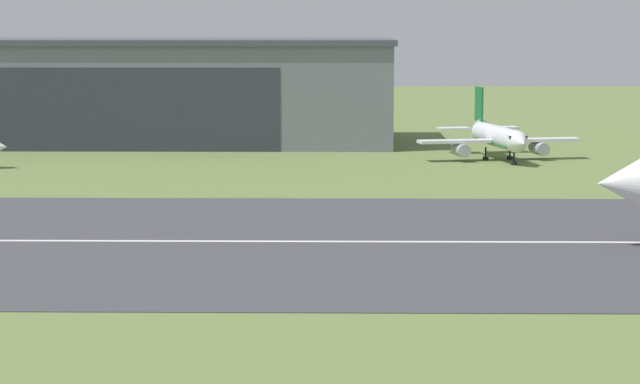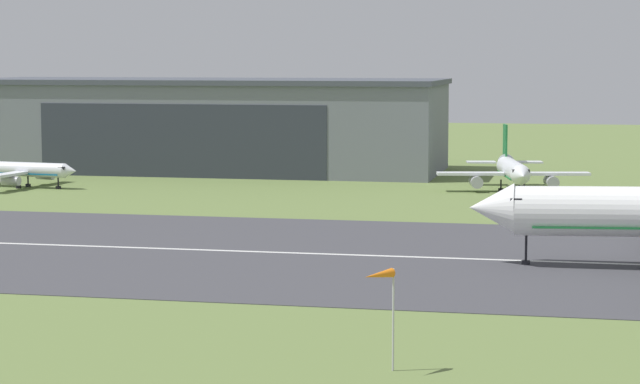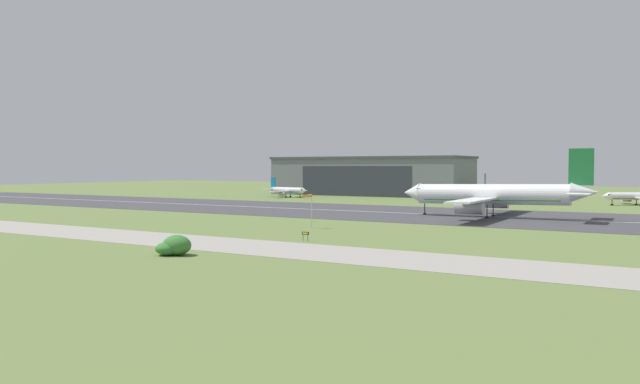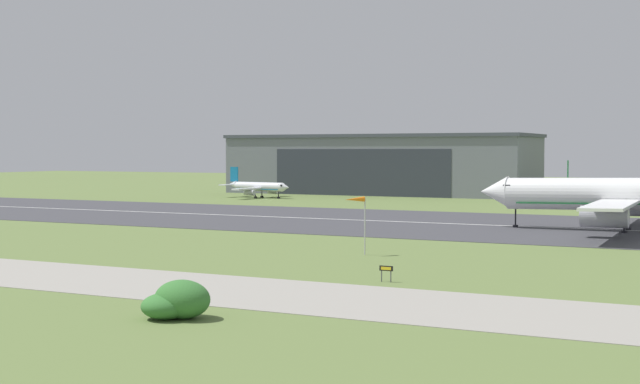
% 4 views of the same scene
% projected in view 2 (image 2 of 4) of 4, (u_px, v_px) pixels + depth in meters
% --- Properties ---
extents(ground_plane, '(634.94, 634.94, 0.00)m').
position_uv_depth(ground_plane, '(91.00, 383.00, 77.10)').
color(ground_plane, olive).
extents(runway_strip, '(394.94, 53.48, 0.06)m').
position_uv_depth(runway_strip, '(290.00, 253.00, 128.42)').
color(runway_strip, '#3D3D42').
rests_on(runway_strip, ground_plane).
extents(runway_centreline, '(355.44, 0.70, 0.01)m').
position_uv_depth(runway_centreline, '(290.00, 253.00, 128.42)').
color(runway_centreline, silver).
rests_on(runway_centreline, runway_strip).
extents(hangar_building, '(84.56, 30.39, 16.36)m').
position_uv_depth(hangar_building, '(207.00, 125.00, 223.14)').
color(hangar_building, slate).
rests_on(hangar_building, ground_plane).
extents(airplane_parked_west, '(19.50, 19.94, 7.77)m').
position_uv_depth(airplane_parked_west, '(22.00, 170.00, 193.58)').
color(airplane_parked_west, silver).
rests_on(airplane_parked_west, ground_plane).
extents(airplane_parked_centre, '(23.01, 22.12, 9.67)m').
position_uv_depth(airplane_parked_centre, '(513.00, 171.00, 188.22)').
color(airplane_parked_centre, silver).
rests_on(airplane_parked_centre, ground_plane).
extents(windsock_pole, '(1.91, 2.42, 6.72)m').
position_uv_depth(windsock_pole, '(380.00, 281.00, 78.71)').
color(windsock_pole, '#B7B7BC').
rests_on(windsock_pole, ground_plane).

